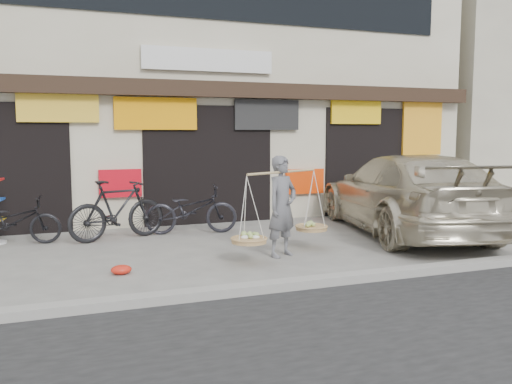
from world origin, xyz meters
name	(u,v)px	position (x,y,z in m)	size (l,w,h in m)	color
ground	(264,255)	(0.00, 0.00, 0.00)	(70.00, 70.00, 0.00)	gray
kerb	(317,281)	(0.00, -2.00, 0.06)	(70.00, 0.25, 0.12)	gray
shophouse_block	(180,83)	(0.00, 6.42, 3.45)	(14.00, 6.32, 7.00)	beige
street_vendor	(282,210)	(0.25, -0.18, 0.79)	(1.99, 1.22, 1.71)	slate
bike_0	(13,221)	(-4.08, 2.41, 0.45)	(0.60, 1.71, 0.90)	black
bike_1	(117,210)	(-2.20, 2.24, 0.59)	(0.56, 1.97, 1.18)	black
bike_2	(191,210)	(-0.70, 2.38, 0.50)	(0.66, 1.90, 1.00)	black
suv	(406,194)	(3.51, 0.88, 0.82)	(3.45, 6.04, 1.65)	beige
red_bag	(121,270)	(-2.45, -0.44, 0.07)	(0.31, 0.25, 0.14)	red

